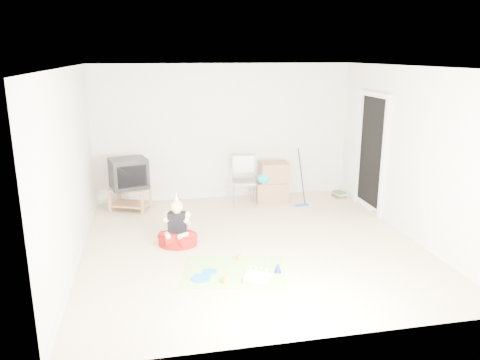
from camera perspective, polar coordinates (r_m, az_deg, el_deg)
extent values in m
plane|color=beige|center=(7.12, 1.43, -7.80)|extent=(5.00, 5.00, 0.00)
cube|color=black|center=(8.73, 15.80, 3.01)|extent=(0.02, 0.90, 2.05)
cube|color=#A4724A|center=(8.70, -13.30, -1.03)|extent=(0.80, 0.66, 0.03)
cube|color=#A4724A|center=(8.78, -13.19, -2.85)|extent=(0.80, 0.66, 0.03)
cube|color=#A4724A|center=(8.73, -15.58, -2.48)|extent=(0.07, 0.07, 0.43)
cube|color=#A4724A|center=(8.47, -11.83, -2.78)|extent=(0.07, 0.07, 0.43)
cube|color=#A4724A|center=(9.04, -14.53, -1.80)|extent=(0.07, 0.07, 0.43)
cube|color=#A4724A|center=(8.79, -10.88, -2.07)|extent=(0.07, 0.07, 0.43)
cube|color=black|center=(8.62, -13.41, 0.79)|extent=(0.74, 0.66, 0.54)
cube|color=gray|center=(8.73, 0.47, -0.23)|extent=(0.48, 0.47, 0.03)
cylinder|color=gray|center=(8.71, -0.81, -0.15)|extent=(0.02, 0.02, 0.95)
cylinder|color=gray|center=(8.73, 1.74, -0.11)|extent=(0.02, 0.02, 0.95)
cube|color=#9B6A4B|center=(9.07, 3.82, -1.39)|extent=(0.64, 0.51, 0.39)
cube|color=#9B6A4B|center=(9.01, 4.14, 1.00)|extent=(0.54, 0.43, 0.37)
ellipsoid|color=#0E9C9A|center=(8.83, 2.93, 0.19)|extent=(0.26, 0.18, 0.21)
cube|color=blue|center=(8.89, 7.54, -3.07)|extent=(0.27, 0.14, 0.03)
cylinder|color=black|center=(8.74, 7.66, 0.20)|extent=(0.09, 0.35, 1.03)
cube|color=#246E31|center=(9.57, 11.99, -1.94)|extent=(0.22, 0.28, 0.03)
cube|color=#A62328|center=(9.56, 12.00, -1.77)|extent=(0.23, 0.29, 0.03)
cube|color=beige|center=(9.55, 12.01, -1.60)|extent=(0.24, 0.29, 0.03)
cube|color=#246E31|center=(9.54, 12.02, -1.43)|extent=(0.25, 0.28, 0.03)
cylinder|color=#9A110E|center=(7.13, -7.59, -7.20)|extent=(0.71, 0.71, 0.16)
cube|color=black|center=(7.04, -7.66, -5.28)|extent=(0.29, 0.21, 0.35)
sphere|color=beige|center=(6.95, -7.74, -3.20)|extent=(0.23, 0.23, 0.18)
cone|color=silver|center=(6.90, -7.78, -1.92)|extent=(0.10, 0.10, 0.14)
cube|color=#E43083|center=(6.27, -0.67, -11.10)|extent=(1.49, 1.21, 0.01)
cube|color=white|center=(6.01, 2.14, -11.88)|extent=(0.38, 0.36, 0.08)
cube|color=#44C065|center=(6.03, 2.14, -12.16)|extent=(0.38, 0.36, 0.01)
cylinder|color=beige|center=(5.97, 1.03, -11.30)|extent=(0.01, 0.01, 0.07)
cylinder|color=beige|center=(5.95, 1.67, -11.40)|extent=(0.01, 0.01, 0.07)
cylinder|color=beige|center=(5.93, 2.32, -11.51)|extent=(0.01, 0.01, 0.07)
cylinder|color=beige|center=(5.91, 2.97, -11.61)|extent=(0.01, 0.01, 0.07)
cylinder|color=beige|center=(6.05, 1.35, -10.92)|extent=(0.01, 0.01, 0.07)
cylinder|color=beige|center=(6.03, 1.98, -11.02)|extent=(0.01, 0.01, 0.07)
cylinder|color=beige|center=(6.01, 2.62, -11.12)|extent=(0.01, 0.01, 0.07)
cylinder|color=beige|center=(5.99, 3.27, -11.22)|extent=(0.01, 0.01, 0.07)
cylinder|color=blue|center=(6.27, -3.72, -11.08)|extent=(0.24, 0.24, 0.01)
cylinder|color=blue|center=(6.10, -4.77, -11.84)|extent=(0.29, 0.29, 0.01)
cylinder|color=orange|center=(6.58, -0.07, -9.40)|extent=(0.09, 0.09, 0.08)
cylinder|color=orange|center=(5.97, -1.78, -12.03)|extent=(0.09, 0.09, 0.09)
cone|color=#1B22C3|center=(6.23, 4.63, -10.55)|extent=(0.11, 0.11, 0.14)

